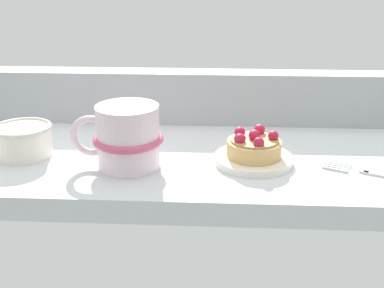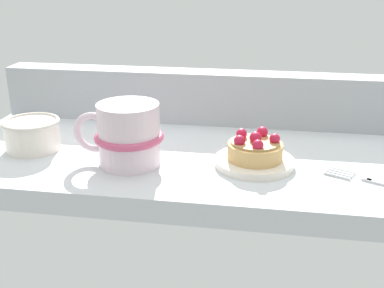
# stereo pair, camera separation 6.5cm
# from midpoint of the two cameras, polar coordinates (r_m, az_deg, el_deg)

# --- Properties ---
(ground_plane) EXTENTS (0.77, 0.33, 0.03)m
(ground_plane) POSITION_cam_midpoint_polar(r_m,az_deg,el_deg) (0.71, 4.98, -2.09)
(ground_plane) COLOR silver
(window_rail_back) EXTENTS (0.75, 0.05, 0.09)m
(window_rail_back) POSITION_cam_midpoint_polar(r_m,az_deg,el_deg) (0.82, 5.89, 5.44)
(window_rail_back) COLOR #9EA3A8
(window_rail_back) RESTS_ON ground_plane
(dessert_plate) EXTENTS (0.11, 0.11, 0.01)m
(dessert_plate) POSITION_cam_midpoint_polar(r_m,az_deg,el_deg) (0.66, 10.17, -2.19)
(dessert_plate) COLOR silver
(dessert_plate) RESTS_ON ground_plane
(raspberry_tart) EXTENTS (0.07, 0.07, 0.04)m
(raspberry_tart) POSITION_cam_midpoint_polar(r_m,az_deg,el_deg) (0.66, 10.27, -0.58)
(raspberry_tart) COLOR tan
(raspberry_tart) RESTS_ON dessert_plate
(coffee_mug) EXTENTS (0.13, 0.09, 0.09)m
(coffee_mug) POSITION_cam_midpoint_polar(r_m,az_deg,el_deg) (0.65, -4.83, 1.06)
(coffee_mug) COLOR silver
(coffee_mug) RESTS_ON ground_plane
(sugar_bowl) EXTENTS (0.08, 0.08, 0.05)m
(sugar_bowl) POSITION_cam_midpoint_polar(r_m,az_deg,el_deg) (0.73, -16.02, 1.13)
(sugar_bowl) COLOR silver
(sugar_bowl) RESTS_ON ground_plane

